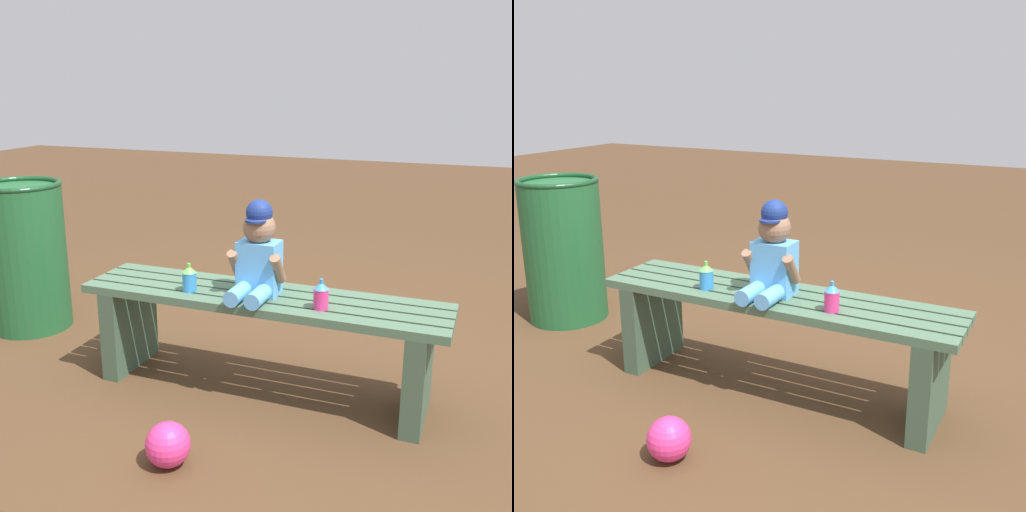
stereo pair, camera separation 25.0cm
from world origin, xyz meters
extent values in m
plane|color=#4C331E|center=(0.00, 0.00, 0.00)|extent=(16.00, 16.00, 0.00)
cube|color=#47664C|center=(0.00, -0.14, 0.43)|extent=(1.57, 0.08, 0.04)
cube|color=#47664C|center=(0.00, -0.05, 0.43)|extent=(1.57, 0.08, 0.04)
cube|color=#47664C|center=(0.00, 0.05, 0.43)|extent=(1.57, 0.08, 0.04)
cube|color=#47664C|center=(0.00, 0.14, 0.43)|extent=(1.57, 0.08, 0.04)
cube|color=#3C5641|center=(-0.67, 0.00, 0.21)|extent=(0.08, 0.36, 0.41)
cube|color=#3C5641|center=(0.67, 0.00, 0.21)|extent=(0.08, 0.36, 0.41)
cube|color=#59A5E5|center=(-0.01, 0.00, 0.56)|extent=(0.17, 0.12, 0.23)
sphere|color=#8C664C|center=(-0.01, 0.00, 0.74)|extent=(0.14, 0.14, 0.14)
cylinder|color=navy|center=(-0.01, -0.04, 0.77)|extent=(0.09, 0.09, 0.01)
sphere|color=navy|center=(-0.01, 0.00, 0.80)|extent=(0.11, 0.11, 0.11)
cylinder|color=#5DAEF0|center=(-0.06, -0.12, 0.48)|extent=(0.07, 0.16, 0.07)
cylinder|color=#5DAEF0|center=(0.03, -0.12, 0.48)|extent=(0.07, 0.16, 0.07)
cylinder|color=#8C664C|center=(-0.10, -0.03, 0.58)|extent=(0.04, 0.12, 0.14)
cylinder|color=#8C664C|center=(0.08, -0.03, 0.58)|extent=(0.04, 0.12, 0.14)
cylinder|color=#338CE5|center=(-0.30, -0.08, 0.49)|extent=(0.06, 0.06, 0.08)
cone|color=#66CC4C|center=(-0.30, -0.08, 0.55)|extent=(0.06, 0.06, 0.03)
cylinder|color=#66CC4C|center=(-0.30, -0.08, 0.56)|extent=(0.01, 0.01, 0.02)
cylinder|color=#E5337F|center=(0.28, -0.08, 0.49)|extent=(0.06, 0.06, 0.08)
cone|color=#338CE5|center=(0.28, -0.08, 0.55)|extent=(0.06, 0.06, 0.03)
cylinder|color=#338CE5|center=(0.28, -0.08, 0.56)|extent=(0.01, 0.01, 0.02)
sphere|color=#E5337F|center=(-0.11, -0.64, 0.08)|extent=(0.16, 0.16, 0.16)
cylinder|color=#1E592D|center=(-1.45, 0.23, 0.39)|extent=(0.43, 0.43, 0.78)
torus|color=#153E20|center=(-1.45, 0.23, 0.79)|extent=(0.44, 0.44, 0.03)
camera|label=1|loc=(0.88, -2.29, 1.33)|focal=43.18mm
camera|label=2|loc=(1.11, -2.19, 1.33)|focal=43.18mm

